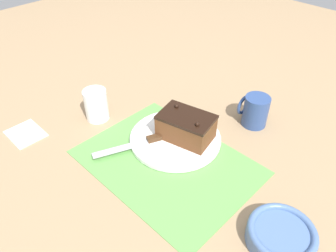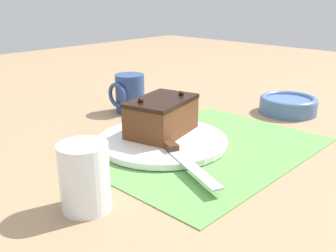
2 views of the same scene
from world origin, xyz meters
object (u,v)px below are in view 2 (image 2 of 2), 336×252
Objects in this scene: cake_plate at (162,141)px; small_bowl at (288,104)px; drinking_glass at (85,177)px; serving_knife at (175,151)px; coffee_mug at (129,93)px; chocolate_cake at (162,116)px.

small_bowl is (-0.38, 0.08, 0.01)m from cake_plate.
small_bowl is at bearing -178.98° from drinking_glass.
coffee_mug reaches higher than serving_knife.
serving_knife is at bearing -175.12° from drinking_glass.
serving_knife is 2.29× the size of coffee_mug.
coffee_mug is (-0.16, -0.30, 0.03)m from serving_knife.
drinking_glass reaches higher than small_bowl.
chocolate_cake is 0.12m from serving_knife.
chocolate_cake and drinking_glass have the same top height.
cake_plate is 0.09m from serving_knife.
chocolate_cake is 0.23m from coffee_mug.
chocolate_cake is 1.18× the size of small_bowl.
chocolate_cake is at bearing -157.53° from drinking_glass.
serving_knife is 2.21× the size of drinking_glass.
chocolate_cake is at bearing -15.64° from small_bowl.
drinking_glass is 0.64m from small_bowl.
small_bowl is at bearing 168.20° from cake_plate.
coffee_mug is (0.27, -0.31, 0.03)m from small_bowl.
coffee_mug is at bearing -138.68° from drinking_glass.
small_bowl is at bearing -158.15° from serving_knife.
chocolate_cake is 0.30m from drinking_glass.
small_bowl is at bearing 131.09° from coffee_mug.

